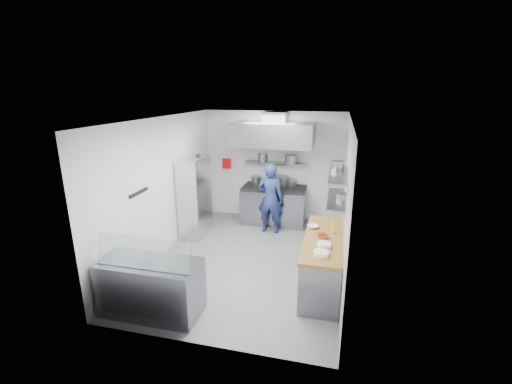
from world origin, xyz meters
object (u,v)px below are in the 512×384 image
(chef, at_px, (270,198))
(wire_rack, at_px, (195,197))
(gas_range, at_px, (274,206))
(display_case, at_px, (151,287))

(chef, distance_m, wire_rack, 1.76)
(gas_range, xyz_separation_m, display_case, (-1.10, -4.10, -0.03))
(gas_range, xyz_separation_m, wire_rack, (-1.63, -1.18, 0.48))
(chef, height_order, display_case, chef)
(chef, bearing_deg, wire_rack, 21.03)
(display_case, bearing_deg, chef, 72.15)
(gas_range, relative_size, chef, 0.95)
(wire_rack, distance_m, display_case, 3.01)
(wire_rack, xyz_separation_m, display_case, (0.53, -2.92, -0.50))
(gas_range, relative_size, wire_rack, 0.86)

